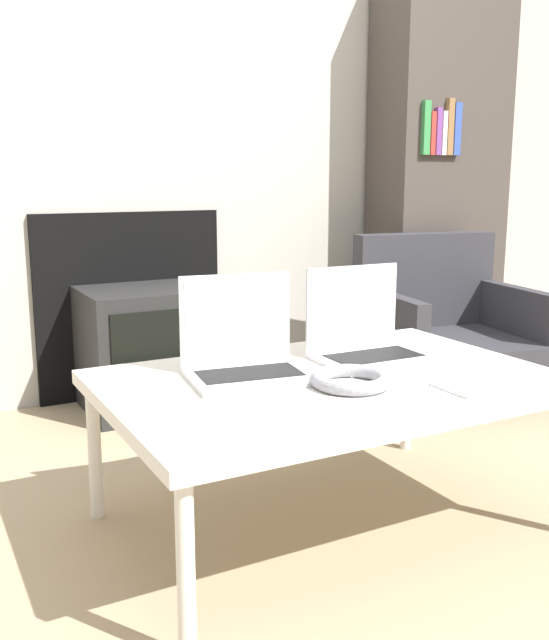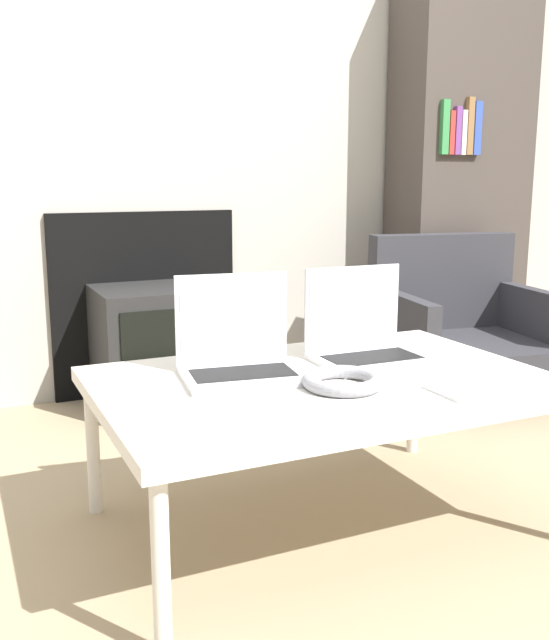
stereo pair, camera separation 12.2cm
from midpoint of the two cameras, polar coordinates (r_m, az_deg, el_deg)
name	(u,v)px [view 2 (the right image)]	position (r m, az deg, el deg)	size (l,w,h in m)	color
ground_plane	(374,574)	(1.79, 10.03, -19.39)	(14.00, 14.00, 0.00)	#998466
wall_back	(158,85)	(3.11, -8.11, 18.12)	(7.00, 0.08, 2.60)	#ADA89E
table	(323,389)	(1.84, 5.83, -5.52)	(1.14, 0.75, 0.41)	silver
laptop_left	(238,353)	(1.84, -1.00, -2.66)	(0.33, 0.28, 0.26)	silver
laptop_right	(364,339)	(2.02, 8.92, -1.53)	(0.31, 0.24, 0.26)	silver
headphones	(342,381)	(1.75, 7.42, -4.87)	(0.20, 0.20, 0.03)	gray
phone	(452,392)	(1.76, 15.95, -5.55)	(0.07, 0.13, 0.01)	silver
tv	(161,347)	(2.89, -7.90, -2.14)	(0.50, 0.42, 0.49)	black
armchair	(457,317)	(3.14, 15.49, 0.22)	(0.75, 0.71, 0.67)	#2D2D33
bookshelf	(459,176)	(3.59, 15.52, 11.07)	(0.65, 0.32, 1.84)	#3F3833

